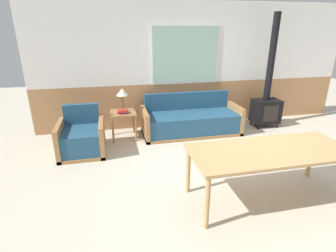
{
  "coord_description": "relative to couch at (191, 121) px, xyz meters",
  "views": [
    {
      "loc": [
        -1.94,
        -3.06,
        2.15
      ],
      "look_at": [
        -1.02,
        1.09,
        0.56
      ],
      "focal_mm": 28.0,
      "sensor_mm": 36.0,
      "label": 1
    }
  ],
  "objects": [
    {
      "name": "ground_plane",
      "position": [
        0.31,
        -2.03,
        -0.26
      ],
      "size": [
        16.0,
        16.0,
        0.0
      ],
      "primitive_type": "plane",
      "color": "beige"
    },
    {
      "name": "wall_back",
      "position": [
        0.29,
        0.6,
        1.1
      ],
      "size": [
        7.2,
        0.09,
        2.7
      ],
      "color": "#AD7A4C",
      "rests_on": "ground_plane"
    },
    {
      "name": "couch",
      "position": [
        0.0,
        0.0,
        0.0
      ],
      "size": [
        2.07,
        0.83,
        0.83
      ],
      "color": "#9E7042",
      "rests_on": "ground_plane"
    },
    {
      "name": "armchair",
      "position": [
        -2.22,
        -0.49,
        0.0
      ],
      "size": [
        0.8,
        0.82,
        0.83
      ],
      "rotation": [
        0.0,
        0.0,
        0.27
      ],
      "color": "#9E7042",
      "rests_on": "ground_plane"
    },
    {
      "name": "side_table",
      "position": [
        -1.43,
        0.04,
        0.2
      ],
      "size": [
        0.51,
        0.51,
        0.56
      ],
      "color": "#9E7042",
      "rests_on": "ground_plane"
    },
    {
      "name": "table_lamp",
      "position": [
        -1.42,
        0.13,
        0.67
      ],
      "size": [
        0.25,
        0.25,
        0.46
      ],
      "color": "#4C3823",
      "rests_on": "side_table"
    },
    {
      "name": "book_stack",
      "position": [
        -1.44,
        -0.05,
        0.34
      ],
      "size": [
        0.23,
        0.16,
        0.07
      ],
      "color": "#B22823",
      "rests_on": "side_table"
    },
    {
      "name": "dining_table",
      "position": [
        0.28,
        -2.46,
        0.39
      ],
      "size": [
        2.06,
        0.85,
        0.72
      ],
      "color": "tan",
      "rests_on": "ground_plane"
    },
    {
      "name": "wood_stove",
      "position": [
        1.81,
        0.06,
        0.37
      ],
      "size": [
        0.59,
        0.43,
        2.47
      ],
      "color": "black",
      "rests_on": "ground_plane"
    }
  ]
}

